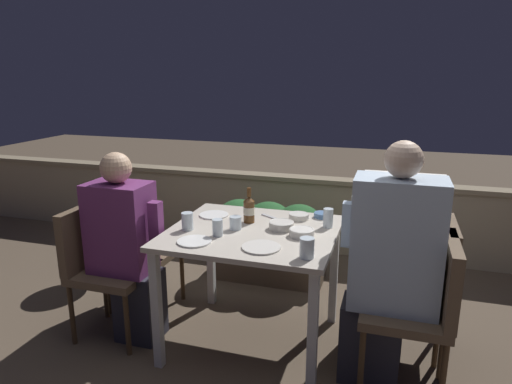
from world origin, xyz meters
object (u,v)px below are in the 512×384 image
object	(u,v)px
person_blue_shirt	(389,267)
chair_right_far	(426,277)
person_purple_stripe	(127,248)
beer_bottle	(249,209)
potted_plant	(110,220)
chair_left_far	(130,239)
chair_right_near	(425,299)
person_white_polo	(393,252)
chair_left_near	(101,257)

from	to	relation	value
person_blue_shirt	chair_right_far	bearing A→B (deg)	53.53
person_purple_stripe	beer_bottle	distance (m)	0.80
person_blue_shirt	potted_plant	bearing A→B (deg)	161.28
chair_left_far	person_blue_shirt	distance (m)	1.81
chair_right_near	beer_bottle	world-z (taller)	beer_bottle
person_blue_shirt	person_white_polo	world-z (taller)	person_blue_shirt
person_white_polo	person_purple_stripe	bearing A→B (deg)	-168.80
person_blue_shirt	beer_bottle	world-z (taller)	person_blue_shirt
beer_bottle	person_blue_shirt	bearing A→B (deg)	-17.20
person_white_polo	chair_right_far	bearing A→B (deg)	-0.00
chair_left_far	potted_plant	distance (m)	0.65
person_purple_stripe	person_blue_shirt	xyz separation A→B (m)	(1.58, 0.02, 0.07)
chair_left_near	beer_bottle	world-z (taller)	beer_bottle
chair_right_far	person_white_polo	bearing A→B (deg)	180.00
person_purple_stripe	chair_left_far	world-z (taller)	person_purple_stripe
beer_bottle	chair_left_far	bearing A→B (deg)	176.75
chair_left_near	potted_plant	size ratio (longest dim) A/B	1.09
person_blue_shirt	beer_bottle	distance (m)	0.92
person_blue_shirt	person_purple_stripe	bearing A→B (deg)	-179.12
person_purple_stripe	person_blue_shirt	size ratio (longest dim) A/B	0.90
person_white_polo	beer_bottle	xyz separation A→B (m)	(-0.88, -0.02, 0.19)
person_white_polo	person_blue_shirt	bearing A→B (deg)	-93.53
chair_left_far	person_blue_shirt	world-z (taller)	person_blue_shirt
chair_left_far	person_blue_shirt	size ratio (longest dim) A/B	0.63
chair_right_far	person_white_polo	xyz separation A→B (m)	(-0.20, 0.00, 0.13)
chair_left_near	chair_right_near	size ratio (longest dim) A/B	1.00
person_purple_stripe	potted_plant	size ratio (longest dim) A/B	1.55
chair_right_near	beer_bottle	bearing A→B (deg)	165.83
chair_left_far	chair_left_near	bearing A→B (deg)	-90.44
chair_right_near	chair_right_far	xyz separation A→B (m)	(0.02, 0.29, 0.00)
beer_bottle	person_white_polo	bearing A→B (deg)	1.55
chair_left_near	chair_left_far	bearing A→B (deg)	89.56
potted_plant	person_blue_shirt	bearing A→B (deg)	-18.72
person_purple_stripe	beer_bottle	bearing A→B (deg)	22.31
chair_right_near	person_blue_shirt	size ratio (longest dim) A/B	0.63
person_purple_stripe	potted_plant	world-z (taller)	person_purple_stripe
chair_right_far	potted_plant	bearing A→B (deg)	169.21
person_purple_stripe	chair_right_far	distance (m)	1.82
potted_plant	person_white_polo	bearing A→B (deg)	-11.71
chair_right_near	chair_right_far	distance (m)	0.29
chair_right_far	beer_bottle	bearing A→B (deg)	-178.73
chair_left_near	chair_right_near	distance (m)	1.97
chair_left_far	potted_plant	world-z (taller)	chair_left_far
chair_left_far	chair_right_near	xyz separation A→B (m)	(1.97, -0.32, 0.00)
chair_right_far	beer_bottle	size ratio (longest dim) A/B	3.81
person_purple_stripe	chair_right_near	distance (m)	1.78
person_blue_shirt	chair_left_far	bearing A→B (deg)	169.79
person_purple_stripe	chair_left_near	bearing A→B (deg)	180.00
chair_left_near	person_purple_stripe	size ratio (longest dim) A/B	0.70
chair_left_near	chair_right_far	xyz separation A→B (m)	(1.99, 0.32, 0.00)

